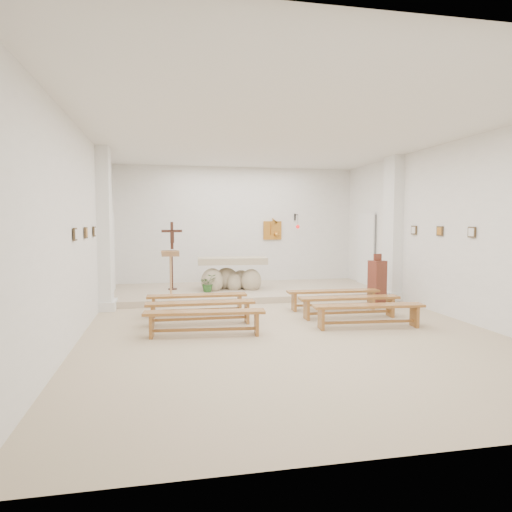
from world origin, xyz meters
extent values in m
cube|color=tan|center=(0.00, 0.00, 0.00)|extent=(7.00, 10.00, 0.00)
cube|color=white|center=(-3.49, 0.00, 1.75)|extent=(0.02, 10.00, 3.50)
cube|color=white|center=(3.49, 0.00, 1.75)|extent=(0.02, 10.00, 3.50)
cube|color=white|center=(0.00, 4.99, 1.75)|extent=(7.00, 0.02, 3.50)
cube|color=silver|center=(0.00, 0.00, 3.49)|extent=(7.00, 10.00, 0.02)
cube|color=tan|center=(0.00, 3.50, 0.07)|extent=(6.98, 3.00, 0.15)
cube|color=white|center=(-3.37, 2.00, 1.75)|extent=(0.26, 0.55, 3.50)
cube|color=white|center=(3.37, 2.00, 1.75)|extent=(0.26, 0.55, 3.50)
cube|color=#C4802E|center=(1.05, 4.96, 1.65)|extent=(0.55, 0.04, 0.55)
cube|color=black|center=(1.75, 4.97, 2.05)|extent=(0.04, 0.02, 0.20)
cylinder|color=black|center=(1.75, 4.82, 2.12)|extent=(0.02, 0.30, 0.02)
cylinder|color=black|center=(1.75, 4.67, 1.95)|extent=(0.01, 0.01, 0.34)
sphere|color=red|center=(1.75, 4.67, 1.76)|extent=(0.11, 0.11, 0.11)
cube|color=#43321D|center=(-3.47, -0.80, 1.72)|extent=(0.03, 0.20, 0.20)
cube|color=#43321D|center=(-3.47, 0.20, 1.72)|extent=(0.03, 0.20, 0.20)
cube|color=#43321D|center=(-3.47, 1.20, 1.72)|extent=(0.03, 0.20, 0.20)
cube|color=#43321D|center=(3.47, -0.80, 1.72)|extent=(0.03, 0.20, 0.20)
cube|color=#43321D|center=(3.47, 0.20, 1.72)|extent=(0.03, 0.20, 0.20)
cube|color=#43321D|center=(3.47, 1.20, 1.72)|extent=(0.03, 0.20, 0.20)
cube|color=silver|center=(-3.43, 2.70, 0.27)|extent=(0.10, 0.85, 0.52)
cube|color=silver|center=(3.43, 2.70, 0.27)|extent=(0.10, 0.85, 0.52)
ellipsoid|color=tan|center=(-0.93, 3.30, 0.39)|extent=(0.58, 0.49, 0.65)
ellipsoid|color=tan|center=(0.08, 3.27, 0.38)|extent=(0.54, 0.46, 0.61)
ellipsoid|color=tan|center=(-0.52, 3.59, 0.41)|extent=(0.61, 0.52, 0.58)
ellipsoid|color=tan|center=(-0.14, 3.54, 0.36)|extent=(0.50, 0.42, 0.54)
ellipsoid|color=tan|center=(-0.34, 3.36, 0.33)|extent=(0.42, 0.36, 0.50)
cube|color=tan|center=(-0.39, 3.41, 0.90)|extent=(1.82, 0.80, 0.17)
cube|color=tan|center=(-1.98, 2.39, 0.17)|extent=(0.36, 0.36, 0.04)
cylinder|color=tan|center=(-1.98, 2.39, 0.64)|extent=(0.05, 0.05, 0.98)
cube|color=tan|center=(-1.98, 2.37, 1.18)|extent=(0.43, 0.32, 0.16)
cube|color=silver|center=(-1.99, 2.33, 1.23)|extent=(0.36, 0.26, 0.13)
cylinder|color=#371B11|center=(-1.92, 3.67, 0.16)|extent=(0.23, 0.23, 0.03)
cylinder|color=#371B11|center=(-1.92, 3.67, 0.68)|extent=(0.03, 0.03, 1.06)
cube|color=#371B11|center=(-1.92, 3.67, 1.54)|extent=(0.07, 0.06, 0.72)
cube|color=#371B11|center=(-1.92, 3.67, 1.67)|extent=(0.53, 0.14, 0.07)
cube|color=#371B11|center=(-1.92, 3.65, 1.52)|extent=(0.10, 0.06, 0.31)
imported|color=#275723|center=(-1.06, 3.08, 0.38)|extent=(0.46, 0.42, 0.45)
cube|color=maroon|center=(2.70, 1.43, 0.51)|extent=(0.38, 0.38, 1.02)
cube|color=maroon|center=(2.70, 1.43, 1.09)|extent=(0.21, 0.10, 0.17)
cube|color=brown|center=(-1.47, 1.01, 0.40)|extent=(2.03, 0.37, 0.05)
cube|color=brown|center=(-2.34, 1.03, 0.19)|extent=(0.06, 0.30, 0.39)
cube|color=brown|center=(-0.60, 0.99, 0.19)|extent=(0.06, 0.30, 0.39)
cube|color=brown|center=(-1.47, 1.01, 0.11)|extent=(1.70, 0.09, 0.05)
cube|color=brown|center=(1.47, 1.01, 0.40)|extent=(2.03, 0.42, 0.05)
cube|color=brown|center=(0.60, 1.05, 0.19)|extent=(0.07, 0.30, 0.39)
cube|color=brown|center=(2.34, 0.97, 0.19)|extent=(0.07, 0.30, 0.39)
cube|color=brown|center=(1.47, 1.01, 0.11)|extent=(1.70, 0.14, 0.05)
cube|color=brown|center=(-1.47, 0.13, 0.40)|extent=(2.03, 0.36, 0.05)
cube|color=brown|center=(-2.34, 0.15, 0.19)|extent=(0.06, 0.29, 0.39)
cube|color=brown|center=(-0.60, 0.12, 0.19)|extent=(0.06, 0.29, 0.39)
cube|color=brown|center=(-1.47, 0.13, 0.11)|extent=(1.70, 0.09, 0.05)
cube|color=brown|center=(1.47, 0.13, 0.40)|extent=(2.03, 0.40, 0.05)
cube|color=brown|center=(0.60, 0.17, 0.19)|extent=(0.07, 0.30, 0.39)
cube|color=brown|center=(2.34, 0.10, 0.19)|extent=(0.07, 0.30, 0.39)
cube|color=brown|center=(1.47, 0.13, 0.11)|extent=(1.70, 0.12, 0.05)
cube|color=brown|center=(-1.47, -0.74, 0.40)|extent=(2.04, 0.51, 0.05)
cube|color=brown|center=(-2.34, -0.66, 0.19)|extent=(0.08, 0.30, 0.39)
cube|color=brown|center=(-0.60, -0.83, 0.19)|extent=(0.08, 0.30, 0.39)
cube|color=brown|center=(-1.47, -0.74, 0.11)|extent=(1.70, 0.21, 0.05)
cube|color=brown|center=(1.47, -0.74, 0.40)|extent=(2.04, 0.48, 0.05)
cube|color=brown|center=(0.60, -0.67, 0.19)|extent=(0.08, 0.30, 0.39)
cube|color=brown|center=(2.34, -0.81, 0.19)|extent=(0.08, 0.30, 0.39)
cube|color=brown|center=(1.47, -0.74, 0.11)|extent=(1.70, 0.19, 0.05)
camera|label=1|loc=(-2.11, -8.28, 1.92)|focal=32.00mm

